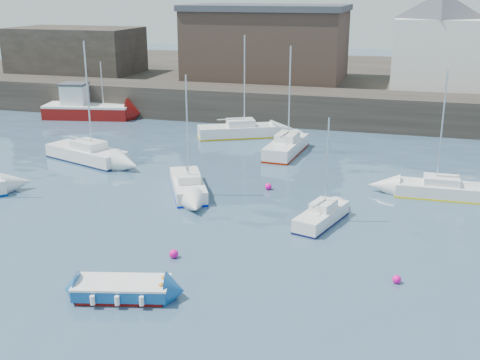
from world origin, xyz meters
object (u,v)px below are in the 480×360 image
(buoy_mid, at_px, (396,283))
(buoy_near, at_px, (174,258))
(fishing_boat, at_px, (85,107))
(sailboat_c, at_px, (322,216))
(sailboat_b, at_px, (188,185))
(sailboat_e, at_px, (87,154))
(sailboat_h, at_px, (237,131))
(sailboat_d, at_px, (445,190))
(buoy_far, at_px, (268,189))
(sailboat_f, at_px, (286,147))
(blue_dinghy, at_px, (122,289))

(buoy_mid, bearing_deg, buoy_near, -178.45)
(fishing_boat, distance_m, sailboat_c, 33.57)
(sailboat_b, distance_m, sailboat_c, 9.14)
(sailboat_c, distance_m, buoy_mid, 7.21)
(sailboat_e, xyz_separation_m, sailboat_h, (8.41, 10.16, -0.01))
(sailboat_d, xyz_separation_m, buoy_far, (-10.53, -1.56, -0.46))
(sailboat_f, xyz_separation_m, buoy_mid, (8.86, -19.32, -0.56))
(sailboat_d, height_order, sailboat_f, sailboat_f)
(sailboat_f, xyz_separation_m, buoy_near, (-1.22, -19.59, -0.56))
(buoy_far, bearing_deg, fishing_boat, 143.54)
(fishing_boat, height_order, sailboat_b, sailboat_b)
(sailboat_c, xyz_separation_m, sailboat_e, (-18.21, 7.41, 0.13))
(sailboat_e, distance_m, buoy_far, 14.42)
(sailboat_f, bearing_deg, sailboat_e, -155.93)
(blue_dinghy, xyz_separation_m, buoy_near, (0.56, 4.13, -0.41))
(blue_dinghy, bearing_deg, sailboat_c, 57.68)
(sailboat_c, bearing_deg, buoy_mid, -55.07)
(sailboat_d, height_order, buoy_near, sailboat_d)
(sailboat_b, distance_m, buoy_near, 9.45)
(sailboat_c, bearing_deg, fishing_boat, 141.12)
(buoy_near, distance_m, buoy_mid, 10.08)
(fishing_boat, distance_m, sailboat_d, 35.79)
(sailboat_h, relative_size, buoy_near, 19.71)
(sailboat_f, bearing_deg, buoy_mid, -65.36)
(buoy_far, bearing_deg, sailboat_f, 94.55)
(fishing_boat, relative_size, buoy_mid, 22.97)
(buoy_far, bearing_deg, buoy_mid, -52.52)
(sailboat_c, relative_size, sailboat_h, 0.68)
(sailboat_e, bearing_deg, sailboat_f, 24.07)
(buoy_mid, bearing_deg, buoy_far, 127.48)
(sailboat_b, distance_m, buoy_mid, 15.52)
(sailboat_f, relative_size, buoy_near, 18.75)
(fishing_boat, bearing_deg, sailboat_f, -19.66)
(buoy_near, height_order, buoy_far, buoy_near)
(sailboat_f, bearing_deg, sailboat_h, 140.76)
(sailboat_e, height_order, buoy_far, sailboat_e)
(sailboat_d, xyz_separation_m, sailboat_h, (-16.29, 11.24, 0.09))
(buoy_near, bearing_deg, sailboat_e, 132.07)
(sailboat_h, relative_size, buoy_mid, 22.36)
(sailboat_h, distance_m, buoy_near, 24.05)
(sailboat_b, height_order, sailboat_h, sailboat_h)
(sailboat_c, distance_m, buoy_far, 6.26)
(fishing_boat, height_order, sailboat_e, sailboat_e)
(buoy_far, bearing_deg, sailboat_d, 8.43)
(sailboat_b, xyz_separation_m, sailboat_e, (-9.54, 4.54, 0.09))
(blue_dinghy, xyz_separation_m, sailboat_b, (-2.16, 13.17, 0.07))
(blue_dinghy, distance_m, buoy_near, 4.19)
(buoy_mid, height_order, buoy_far, buoy_far)
(sailboat_e, xyz_separation_m, buoy_near, (12.25, -13.58, -0.56))
(blue_dinghy, xyz_separation_m, buoy_far, (2.47, 15.06, -0.41))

